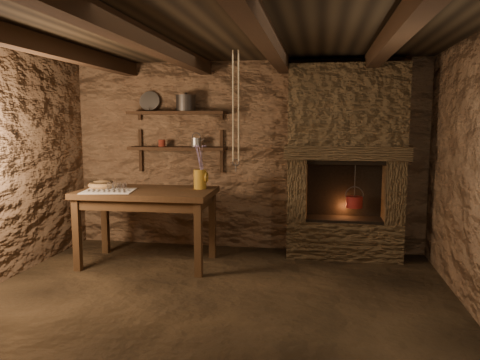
% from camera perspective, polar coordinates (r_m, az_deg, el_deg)
% --- Properties ---
extents(floor, '(4.50, 4.50, 0.00)m').
position_cam_1_polar(floor, '(4.35, -3.70, -15.01)').
color(floor, black).
rests_on(floor, ground).
extents(back_wall, '(4.50, 0.04, 2.40)m').
position_cam_1_polar(back_wall, '(6.01, 0.63, 2.94)').
color(back_wall, '#4C3323').
rests_on(back_wall, floor).
extents(front_wall, '(4.50, 0.04, 2.40)m').
position_cam_1_polar(front_wall, '(2.19, -16.23, -4.79)').
color(front_wall, '#4C3323').
rests_on(front_wall, floor).
extents(ceiling, '(4.50, 4.00, 0.04)m').
position_cam_1_polar(ceiling, '(4.10, -3.99, 17.79)').
color(ceiling, black).
rests_on(ceiling, back_wall).
extents(beam_far_left, '(0.14, 3.95, 0.16)m').
position_cam_1_polar(beam_far_left, '(4.67, -22.81, 14.84)').
color(beam_far_left, black).
rests_on(beam_far_left, ceiling).
extents(beam_mid_left, '(0.14, 3.95, 0.16)m').
position_cam_1_polar(beam_mid_left, '(4.23, -10.84, 16.12)').
color(beam_mid_left, black).
rests_on(beam_mid_left, ceiling).
extents(beam_mid_right, '(0.14, 3.95, 0.16)m').
position_cam_1_polar(beam_mid_right, '(4.00, 3.31, 16.76)').
color(beam_mid_right, black).
rests_on(beam_mid_right, ceiling).
extents(beam_far_right, '(0.14, 3.95, 0.16)m').
position_cam_1_polar(beam_far_right, '(4.02, 18.26, 16.39)').
color(beam_far_right, black).
rests_on(beam_far_right, ceiling).
extents(shelf_lower, '(1.25, 0.30, 0.04)m').
position_cam_1_polar(shelf_lower, '(6.04, -7.62, 3.85)').
color(shelf_lower, black).
rests_on(shelf_lower, back_wall).
extents(shelf_upper, '(1.25, 0.30, 0.04)m').
position_cam_1_polar(shelf_upper, '(6.04, -7.69, 8.12)').
color(shelf_upper, black).
rests_on(shelf_upper, back_wall).
extents(hearth, '(1.43, 0.51, 2.30)m').
position_cam_1_polar(hearth, '(5.71, 12.74, 2.81)').
color(hearth, '#3C2E1E').
rests_on(hearth, floor).
extents(work_table, '(1.54, 0.90, 0.87)m').
position_cam_1_polar(work_table, '(5.50, -11.19, -5.31)').
color(work_table, '#362212').
rests_on(work_table, floor).
extents(linen_cloth, '(0.62, 0.53, 0.01)m').
position_cam_1_polar(linen_cloth, '(5.41, -15.72, -1.29)').
color(linen_cloth, beige).
rests_on(linen_cloth, work_table).
extents(pewter_cutlery_row, '(0.48, 0.26, 0.01)m').
position_cam_1_polar(pewter_cutlery_row, '(5.40, -15.80, -1.21)').
color(pewter_cutlery_row, gray).
rests_on(pewter_cutlery_row, linen_cloth).
extents(drinking_glasses, '(0.18, 0.05, 0.07)m').
position_cam_1_polar(drinking_glasses, '(5.49, -15.09, -0.73)').
color(drinking_glasses, white).
rests_on(drinking_glasses, linen_cloth).
extents(stoneware_jug, '(0.18, 0.18, 0.52)m').
position_cam_1_polar(stoneware_jug, '(5.39, -4.87, 1.26)').
color(stoneware_jug, olive).
rests_on(stoneware_jug, work_table).
extents(wooden_bowl, '(0.31, 0.31, 0.11)m').
position_cam_1_polar(wooden_bowl, '(5.68, -16.51, -0.60)').
color(wooden_bowl, olive).
rests_on(wooden_bowl, work_table).
extents(iron_stockpot, '(0.25, 0.25, 0.18)m').
position_cam_1_polar(iron_stockpot, '(6.00, -6.62, 9.21)').
color(iron_stockpot, '#332F2D').
rests_on(iron_stockpot, shelf_upper).
extents(tin_pan, '(0.27, 0.14, 0.26)m').
position_cam_1_polar(tin_pan, '(6.26, -10.96, 9.40)').
color(tin_pan, '#9F9F9A').
rests_on(tin_pan, shelf_upper).
extents(small_kettle, '(0.20, 0.17, 0.18)m').
position_cam_1_polar(small_kettle, '(5.97, -5.35, 4.59)').
color(small_kettle, '#9F9F9A').
rests_on(small_kettle, shelf_lower).
extents(rusty_tin, '(0.10, 0.10, 0.09)m').
position_cam_1_polar(rusty_tin, '(6.11, -9.50, 4.46)').
color(rusty_tin, '#571911').
rests_on(rusty_tin, shelf_lower).
extents(red_pot, '(0.22, 0.20, 0.54)m').
position_cam_1_polar(red_pot, '(5.73, 13.76, -2.52)').
color(red_pot, maroon).
rests_on(red_pot, hearth).
extents(hanging_ropes, '(0.08, 0.08, 1.20)m').
position_cam_1_polar(hanging_ropes, '(5.05, -0.52, 8.95)').
color(hanging_ropes, beige).
rests_on(hanging_ropes, ceiling).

